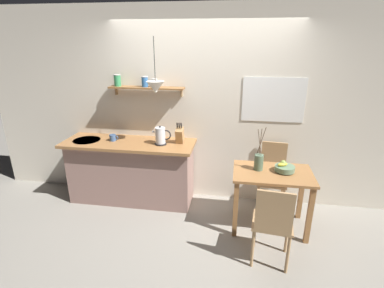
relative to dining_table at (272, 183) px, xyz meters
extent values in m
plane|color=gray|center=(-0.93, 0.05, -0.62)|extent=(14.00, 14.00, 0.00)
cube|color=silver|center=(-0.73, 0.70, 0.73)|extent=(6.80, 0.10, 2.70)
cube|color=white|center=(0.00, 0.64, 0.88)|extent=(0.81, 0.01, 0.59)
cube|color=silver|center=(0.00, 0.65, 0.88)|extent=(0.75, 0.01, 0.53)
cube|color=gray|center=(-1.93, 0.37, -0.18)|extent=(1.74, 0.52, 0.87)
cube|color=#9E6B3D|center=(-1.93, 0.35, 0.27)|extent=(1.83, 0.63, 0.04)
cylinder|color=#B7BABF|center=(-2.54, 0.33, 0.29)|extent=(0.38, 0.38, 0.01)
cube|color=brown|center=(-1.69, 0.54, 1.02)|extent=(1.03, 0.18, 0.02)
cube|color=#99754C|center=(-2.16, 0.62, 0.96)|extent=(0.02, 0.06, 0.12)
cube|color=#99754C|center=(-1.23, 0.62, 0.96)|extent=(0.02, 0.06, 0.12)
cylinder|color=#388E56|center=(-2.10, 0.54, 1.10)|extent=(0.09, 0.09, 0.15)
cylinder|color=silver|center=(-2.10, 0.54, 1.18)|extent=(0.10, 0.10, 0.01)
cylinder|color=#3366A3|center=(-1.71, 0.54, 1.09)|extent=(0.09, 0.09, 0.13)
cylinder|color=silver|center=(-1.71, 0.54, 1.17)|extent=(0.09, 0.09, 0.01)
cylinder|color=beige|center=(-1.57, 0.54, 1.08)|extent=(0.07, 0.07, 0.10)
cylinder|color=silver|center=(-1.57, 0.54, 1.14)|extent=(0.08, 0.08, 0.01)
cube|color=#9E6B3D|center=(0.00, 0.00, 0.13)|extent=(0.94, 0.62, 0.03)
cube|color=#9E6B3D|center=(-0.42, -0.26, -0.25)|extent=(0.06, 0.06, 0.73)
cube|color=#9E6B3D|center=(0.42, -0.26, -0.25)|extent=(0.06, 0.06, 0.73)
cube|color=#9E6B3D|center=(-0.42, 0.26, -0.25)|extent=(0.06, 0.06, 0.73)
cube|color=#9E6B3D|center=(0.42, 0.26, -0.25)|extent=(0.06, 0.06, 0.73)
cube|color=tan|center=(-0.04, -0.61, -0.15)|extent=(0.45, 0.43, 0.03)
cube|color=tan|center=(-0.06, -0.79, 0.08)|extent=(0.36, 0.07, 0.44)
cylinder|color=tan|center=(0.16, -0.47, -0.39)|extent=(0.03, 0.03, 0.45)
cylinder|color=tan|center=(-0.19, -0.43, -0.39)|extent=(0.03, 0.03, 0.45)
cylinder|color=tan|center=(0.12, -0.79, -0.39)|extent=(0.03, 0.03, 0.45)
cylinder|color=tan|center=(-0.23, -0.75, -0.39)|extent=(0.03, 0.03, 0.45)
cube|color=tan|center=(0.05, 0.39, -0.16)|extent=(0.42, 0.45, 0.03)
cube|color=tan|center=(0.07, 0.58, 0.08)|extent=(0.34, 0.06, 0.47)
cylinder|color=tan|center=(-0.13, 0.23, -0.40)|extent=(0.03, 0.03, 0.44)
cylinder|color=tan|center=(0.19, 0.20, -0.40)|extent=(0.03, 0.03, 0.44)
cylinder|color=tan|center=(-0.09, 0.58, -0.40)|extent=(0.03, 0.03, 0.44)
cylinder|color=tan|center=(0.23, 0.55, -0.40)|extent=(0.03, 0.03, 0.44)
cylinder|color=slate|center=(0.14, 0.03, 0.15)|extent=(0.11, 0.11, 0.01)
cylinder|color=slate|center=(0.14, 0.03, 0.18)|extent=(0.23, 0.23, 0.06)
ellipsoid|color=yellow|center=(0.11, 0.03, 0.24)|extent=(0.14, 0.11, 0.04)
sphere|color=#8EA84C|center=(0.12, 0.05, 0.24)|extent=(0.07, 0.07, 0.07)
cylinder|color=#567056|center=(-0.17, 0.04, 0.24)|extent=(0.11, 0.11, 0.19)
cylinder|color=brown|center=(-0.18, 0.03, 0.50)|extent=(0.07, 0.01, 0.32)
cylinder|color=brown|center=(-0.17, 0.04, 0.50)|extent=(0.01, 0.03, 0.33)
cylinder|color=brown|center=(-0.16, 0.04, 0.51)|extent=(0.09, 0.04, 0.35)
cylinder|color=black|center=(-1.46, 0.33, 0.30)|extent=(0.16, 0.16, 0.02)
cylinder|color=silver|center=(-1.46, 0.33, 0.42)|extent=(0.14, 0.14, 0.22)
sphere|color=black|center=(-1.46, 0.33, 0.54)|extent=(0.02, 0.02, 0.02)
cone|color=silver|center=(-1.55, 0.33, 0.47)|extent=(0.04, 0.04, 0.04)
torus|color=black|center=(-1.39, 0.33, 0.43)|extent=(0.14, 0.02, 0.14)
cube|color=tan|center=(-1.22, 0.42, 0.41)|extent=(0.10, 0.18, 0.22)
cylinder|color=black|center=(-1.24, 0.39, 0.55)|extent=(0.02, 0.04, 0.08)
cylinder|color=black|center=(-1.22, 0.39, 0.55)|extent=(0.02, 0.04, 0.08)
cylinder|color=black|center=(-1.19, 0.39, 0.55)|extent=(0.02, 0.04, 0.08)
cylinder|color=#3D5B89|center=(-2.16, 0.36, 0.34)|extent=(0.09, 0.09, 0.09)
torus|color=#3D5B89|center=(-2.11, 0.36, 0.34)|extent=(0.06, 0.01, 0.06)
cylinder|color=black|center=(-1.48, 0.25, 1.41)|extent=(0.01, 0.01, 0.52)
cone|color=silver|center=(-1.48, 0.25, 1.08)|extent=(0.23, 0.23, 0.14)
sphere|color=white|center=(-1.48, 0.25, 1.03)|extent=(0.04, 0.04, 0.04)
camera|label=1|loc=(-0.45, -3.30, 1.66)|focal=27.52mm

